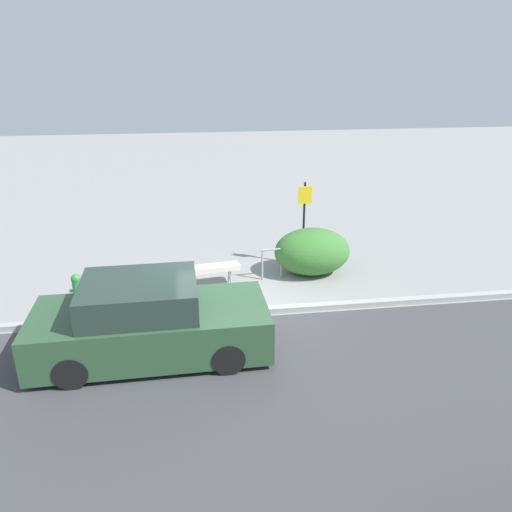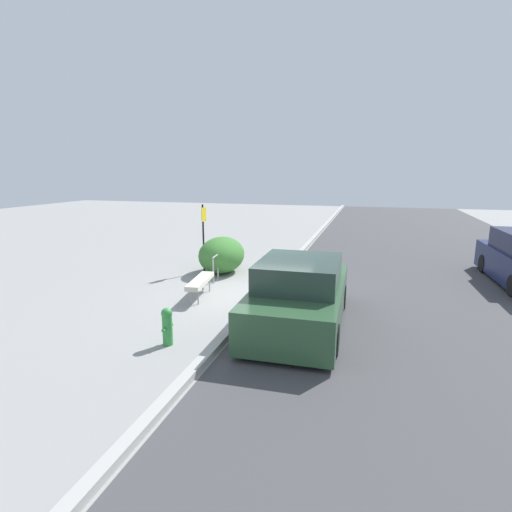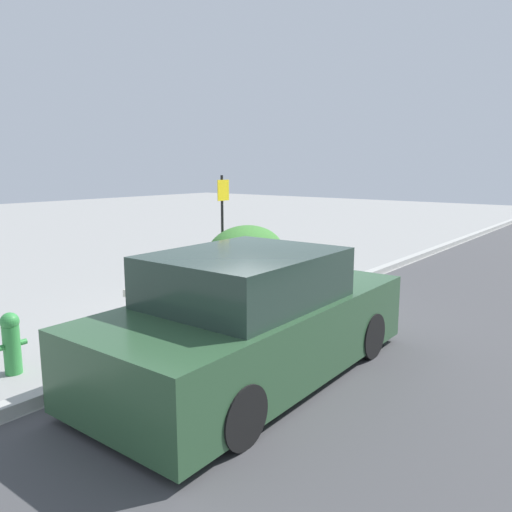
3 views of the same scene
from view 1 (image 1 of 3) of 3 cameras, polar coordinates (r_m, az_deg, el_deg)
name	(u,v)px [view 1 (image 1 of 3)]	position (r m, az deg, el deg)	size (l,w,h in m)	color
ground_plane	(235,315)	(11.10, -2.40, -6.74)	(60.00, 60.00, 0.00)	gray
road_strip	(277,508)	(7.03, 2.37, -26.80)	(60.00, 10.00, 0.01)	#424244
curb	(235,312)	(11.07, -2.41, -6.44)	(60.00, 0.20, 0.13)	#A8A8A3
bench	(207,269)	(12.32, -5.64, -1.49)	(1.67, 0.58, 0.53)	#99999E
bike_rack	(272,260)	(12.67, 1.83, -0.51)	(0.55, 0.10, 0.83)	#99999E
sign_post	(304,216)	(13.32, 5.52, 4.53)	(0.36, 0.08, 2.30)	black
fire_hydrant	(77,289)	(12.05, -19.76, -3.54)	(0.36, 0.22, 0.77)	#338C3F
shrub_hedge	(312,251)	(13.04, 6.42, 0.52)	(1.97, 1.48, 1.22)	#3D7A33
parked_car_near	(149,322)	(9.61, -12.12, -7.41)	(4.38, 1.96, 1.53)	black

